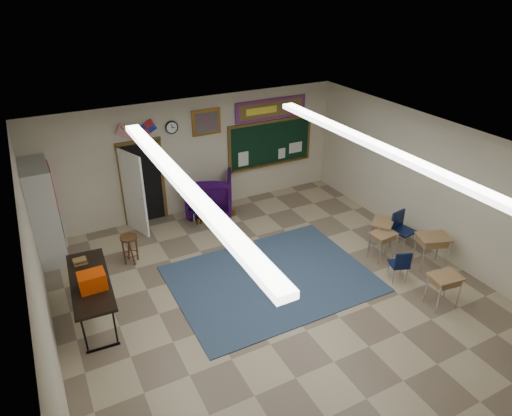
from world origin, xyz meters
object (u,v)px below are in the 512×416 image
student_desk_front_right (381,233)px  wooden_stool (130,249)px  wingback_armchair (209,194)px  folding_table (93,297)px  student_desk_front_left (382,244)px

student_desk_front_right → wooden_stool: bearing=122.1°
wingback_armchair → folding_table: 4.49m
student_desk_front_left → student_desk_front_right: 0.42m
wingback_armchair → student_desk_front_left: (2.54, -3.78, -0.18)m
folding_table → wooden_stool: (1.02, 1.49, -0.12)m
student_desk_front_right → student_desk_front_left: bearing=-165.6°
folding_table → wingback_armchair: bearing=43.4°
folding_table → wooden_stool: bearing=59.1°
student_desk_front_left → wingback_armchair: bearing=118.8°
student_desk_front_left → student_desk_front_right: student_desk_front_right is taller
student_desk_front_right → wooden_stool: (-5.23, 2.07, -0.06)m
wingback_armchair → wooden_stool: wingback_armchair is taller
student_desk_front_right → wingback_armchair: bearing=92.8°
wingback_armchair → folding_table: bearing=64.8°
wingback_armchair → student_desk_front_right: 4.45m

